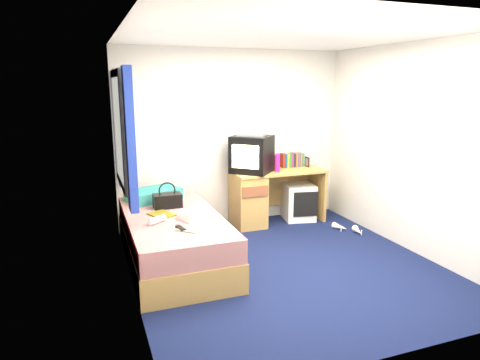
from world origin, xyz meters
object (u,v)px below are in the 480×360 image
object	(u,v)px
towel	(195,214)
remote_control	(181,228)
picture_frame	(307,162)
aerosol_can	(267,164)
colour_swatch_fan	(186,231)
handbag	(167,200)
desk	(259,196)
water_bottle	(157,220)
storage_cube	(299,202)
bed	(174,239)
crt_tv	(252,154)
white_heels	(349,229)
pink_water_bottle	(277,164)
magazine	(162,214)
pillow	(154,195)
vcr	(252,133)

from	to	relation	value
towel	remote_control	bearing A→B (deg)	-128.35
picture_frame	aerosol_can	world-z (taller)	aerosol_can
colour_swatch_fan	handbag	bearing A→B (deg)	90.52
handbag	towel	distance (m)	0.56
desk	water_bottle	distance (m)	1.96
handbag	aerosol_can	bearing A→B (deg)	22.29
storage_cube	picture_frame	bearing A→B (deg)	42.90
bed	crt_tv	distance (m)	1.73
remote_control	white_heels	bearing A→B (deg)	4.53
crt_tv	remote_control	bearing A→B (deg)	-89.87
storage_cube	handbag	world-z (taller)	handbag
pink_water_bottle	storage_cube	bearing A→B (deg)	11.83
pink_water_bottle	magazine	bearing A→B (deg)	-156.15
water_bottle	white_heels	distance (m)	2.68
desk	towel	distance (m)	1.65
pillow	handbag	bearing A→B (deg)	-75.92
storage_cube	white_heels	distance (m)	0.85
pillow	remote_control	distance (m)	1.19
crt_tv	aerosol_can	distance (m)	0.27
bed	picture_frame	world-z (taller)	picture_frame
pink_water_bottle	water_bottle	size ratio (longest dim) A/B	1.14
bed	white_heels	world-z (taller)	bed
colour_swatch_fan	white_heels	xyz separation A→B (m)	(2.38, 0.73, -0.51)
bed	picture_frame	size ratio (longest dim) A/B	14.29
crt_tv	aerosol_can	size ratio (longest dim) A/B	3.47
desk	pillow	bearing A→B (deg)	-172.19
bed	storage_cube	xyz separation A→B (m)	(2.01, 0.89, -0.01)
bed	colour_swatch_fan	size ratio (longest dim) A/B	9.09
desk	colour_swatch_fan	bearing A→B (deg)	-133.26
pillow	picture_frame	bearing A→B (deg)	7.64
pink_water_bottle	remote_control	bearing A→B (deg)	-141.70
towel	water_bottle	bearing A→B (deg)	-179.34
water_bottle	vcr	bearing A→B (deg)	37.03
remote_control	desk	bearing A→B (deg)	33.95
storage_cube	pink_water_bottle	size ratio (longest dim) A/B	2.28
aerosol_can	water_bottle	bearing A→B (deg)	-146.58
pillow	colour_swatch_fan	size ratio (longest dim) A/B	2.78
bed	storage_cube	size ratio (longest dim) A/B	3.84
vcr	magazine	distance (m)	1.81
handbag	colour_swatch_fan	size ratio (longest dim) A/B	1.46
desk	remote_control	world-z (taller)	desk
pillow	towel	size ratio (longest dim) A/B	2.11
aerosol_can	water_bottle	size ratio (longest dim) A/B	0.98
aerosol_can	remote_control	world-z (taller)	aerosol_can
towel	pillow	bearing A→B (deg)	107.63
pillow	colour_swatch_fan	world-z (taller)	pillow
desk	aerosol_can	bearing A→B (deg)	4.93
vcr	crt_tv	bearing A→B (deg)	-96.96
crt_tv	aerosol_can	bearing A→B (deg)	45.52
storage_cube	handbag	bearing A→B (deg)	-153.52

